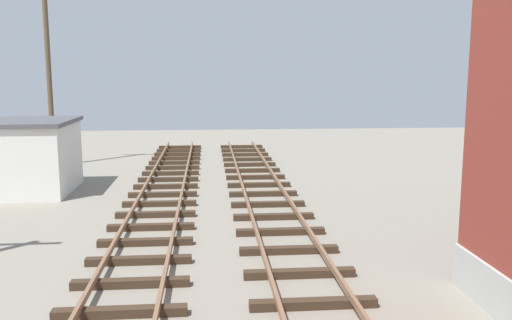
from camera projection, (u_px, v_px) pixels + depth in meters
The scene contains 2 objects.
control_hut at pixel (33, 156), 20.71m from camera, with size 3.00×3.80×2.76m.
utility_pole_far at pixel (48, 67), 25.91m from camera, with size 1.80×0.24×9.15m.
Camera 1 is at (-0.81, -3.39, 4.53)m, focal length 38.38 mm.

